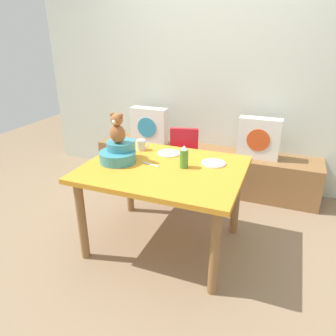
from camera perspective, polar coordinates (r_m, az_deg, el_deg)
The scene contains 14 objects.
ground_plane at distance 2.91m, azimuth -0.74°, elevation -13.32°, with size 8.00×8.00×0.00m, color #8C7256.
back_wall at distance 3.80m, azimuth 8.15°, elevation 16.57°, with size 4.40×0.10×2.60m, color silver.
window_bench at distance 3.82m, azimuth 6.27°, elevation 0.03°, with size 2.60×0.44×0.46m, color olive.
pillow_floral_left at distance 3.87m, azimuth -3.38°, elevation 7.52°, with size 0.44×0.15×0.44m.
pillow_floral_right at distance 3.55m, azimuth 16.00°, elevation 5.15°, with size 0.44×0.15×0.44m.
dining_table at distance 2.58m, azimuth -0.81°, elevation -1.85°, with size 1.26×0.99×0.74m.
highchair at distance 3.35m, azimuth 2.69°, elevation 2.10°, with size 0.40×0.50×0.79m.
infant_seat_teal at distance 2.66m, azimuth -8.80°, elevation 2.70°, with size 0.30×0.33×0.16m.
teddy_bear at distance 2.59m, azimuth -9.09°, elevation 6.96°, with size 0.13×0.12×0.25m.
ketchup_bottle at distance 2.50m, azimuth 2.89°, elevation 1.95°, with size 0.07×0.07×0.18m.
coffee_mug at distance 2.89m, azimuth -4.84°, elevation 4.14°, with size 0.12×0.08×0.09m.
dinner_plate_near at distance 2.80m, azimuth 0.14°, elevation 2.68°, with size 0.20×0.20×0.01m, color white.
dinner_plate_far at distance 2.62m, azimuth 8.15°, elevation 0.86°, with size 0.20×0.20×0.01m, color white.
table_fork at distance 2.58m, azimuth -3.18°, elevation 0.67°, with size 0.02×0.17×0.01m, color silver.
Camera 1 is at (0.89, -2.15, 1.74)m, focal length 33.98 mm.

